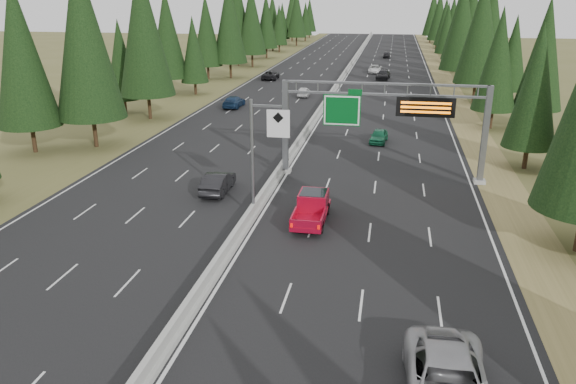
# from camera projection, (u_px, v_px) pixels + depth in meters

# --- Properties ---
(road) EXTENTS (32.00, 260.00, 0.08)m
(road) POSITION_uv_depth(u_px,v_px,m) (336.00, 89.00, 89.54)
(road) COLOR black
(road) RESTS_ON ground
(shoulder_right) EXTENTS (3.60, 260.00, 0.06)m
(shoulder_right) POSITION_uv_depth(u_px,v_px,m) (451.00, 92.00, 86.50)
(shoulder_right) COLOR olive
(shoulder_right) RESTS_ON ground
(shoulder_left) EXTENTS (3.60, 260.00, 0.06)m
(shoulder_left) POSITION_uv_depth(u_px,v_px,m) (228.00, 86.00, 92.60)
(shoulder_left) COLOR brown
(shoulder_left) RESTS_ON ground
(median_barrier) EXTENTS (0.70, 260.00, 0.85)m
(median_barrier) POSITION_uv_depth(u_px,v_px,m) (336.00, 87.00, 89.42)
(median_barrier) COLOR #989892
(median_barrier) RESTS_ON road
(sign_gantry) EXTENTS (16.75, 0.98, 7.80)m
(sign_gantry) POSITION_uv_depth(u_px,v_px,m) (391.00, 116.00, 44.46)
(sign_gantry) COLOR slate
(sign_gantry) RESTS_ON road
(hov_sign_pole) EXTENTS (2.80, 0.50, 8.00)m
(hov_sign_pole) POSITION_uv_depth(u_px,v_px,m) (261.00, 150.00, 36.88)
(hov_sign_pole) COLOR slate
(hov_sign_pole) RESTS_ON road
(tree_row_right) EXTENTS (12.01, 237.85, 18.30)m
(tree_row_right) POSITION_uv_depth(u_px,v_px,m) (507.00, 42.00, 66.85)
(tree_row_right) COLOR black
(tree_row_right) RESTS_ON ground
(tree_row_left) EXTENTS (11.41, 239.19, 18.43)m
(tree_row_left) POSITION_uv_depth(u_px,v_px,m) (175.00, 34.00, 79.21)
(tree_row_left) COLOR black
(tree_row_left) RESTS_ON ground
(silver_minivan) EXTENTS (3.14, 6.68, 1.85)m
(silver_minivan) POSITION_uv_depth(u_px,v_px,m) (448.00, 383.00, 20.53)
(silver_minivan) COLOR #99989D
(silver_minivan) RESTS_ON road
(red_pickup) EXTENTS (2.00, 5.59, 1.82)m
(red_pickup) POSITION_uv_depth(u_px,v_px,m) (312.00, 206.00, 37.48)
(red_pickup) COLOR black
(red_pickup) RESTS_ON road
(car_ahead_green) EXTENTS (1.98, 4.09, 1.34)m
(car_ahead_green) POSITION_uv_depth(u_px,v_px,m) (379.00, 136.00, 57.13)
(car_ahead_green) COLOR #176541
(car_ahead_green) RESTS_ON road
(car_ahead_dkred) EXTENTS (1.53, 4.12, 1.34)m
(car_ahead_dkred) POSITION_uv_depth(u_px,v_px,m) (423.00, 101.00, 75.89)
(car_ahead_dkred) COLOR #5C130D
(car_ahead_dkred) RESTS_ON road
(car_ahead_dkgrey) EXTENTS (2.67, 5.46, 1.53)m
(car_ahead_dkgrey) POSITION_uv_depth(u_px,v_px,m) (383.00, 75.00, 99.40)
(car_ahead_dkgrey) COLOR black
(car_ahead_dkgrey) RESTS_ON road
(car_ahead_white) EXTENTS (2.49, 5.20, 1.43)m
(car_ahead_white) POSITION_uv_depth(u_px,v_px,m) (375.00, 69.00, 107.16)
(car_ahead_white) COLOR white
(car_ahead_white) RESTS_ON road
(car_ahead_far) EXTENTS (1.68, 4.05, 1.37)m
(car_ahead_far) POSITION_uv_depth(u_px,v_px,m) (387.00, 55.00, 132.23)
(car_ahead_far) COLOR black
(car_ahead_far) RESTS_ON road
(car_onc_near) EXTENTS (1.74, 4.78, 1.57)m
(car_onc_near) POSITION_uv_depth(u_px,v_px,m) (218.00, 182.00, 42.81)
(car_onc_near) COLOR black
(car_onc_near) RESTS_ON road
(car_onc_blue) EXTENTS (2.16, 5.20, 1.50)m
(car_onc_blue) POSITION_uv_depth(u_px,v_px,m) (234.00, 102.00, 74.74)
(car_onc_blue) COLOR #162C4D
(car_onc_blue) RESTS_ON road
(car_onc_white) EXTENTS (1.82, 4.20, 1.41)m
(car_onc_white) POSITION_uv_depth(u_px,v_px,m) (304.00, 92.00, 82.61)
(car_onc_white) COLOR silver
(car_onc_white) RESTS_ON road
(car_onc_far) EXTENTS (2.69, 5.55, 1.52)m
(car_onc_far) POSITION_uv_depth(u_px,v_px,m) (271.00, 75.00, 99.11)
(car_onc_far) COLOR black
(car_onc_far) RESTS_ON road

